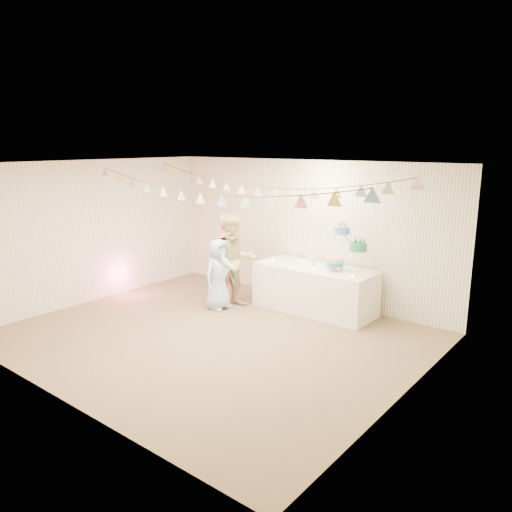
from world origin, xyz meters
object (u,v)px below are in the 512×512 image
Objects in this scene: person_adult_b at (235,262)px; cake_stand at (345,251)px; table at (314,289)px; person_adult_a at (229,258)px; person_child at (219,274)px.

cake_stand is at bearing -39.65° from person_adult_b.
person_adult_a is at bearing -162.23° from table.
person_adult_a is 0.52m from person_child.
cake_stand is (0.55, 0.05, 0.74)m from table.
person_child is at bearing -152.59° from cake_stand.
table is 1.30× the size of person_adult_a.
person_adult_b is at bearing -127.27° from person_adult_a.
person_child reaches higher than table.
person_adult_b is 1.32× the size of person_child.
person_adult_b is at bearing -29.16° from person_child.
person_adult_a is (-1.55, -0.50, 0.42)m from table.
person_adult_a is at bearing -165.41° from cake_stand.
cake_stand is 2.24m from person_child.
person_child is (0.16, -0.46, -0.18)m from person_adult_a.
person_adult_b reaches higher than person_child.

